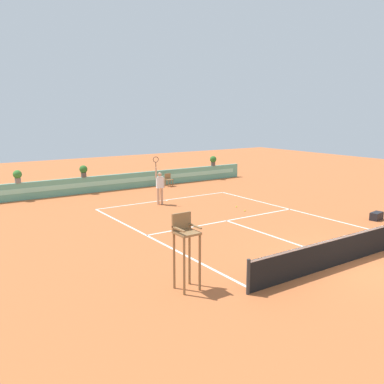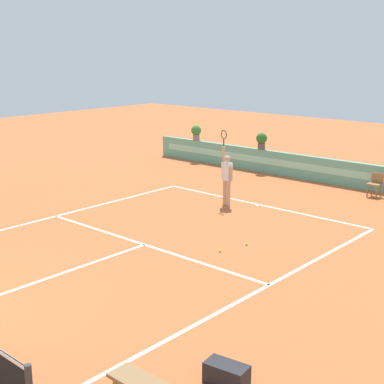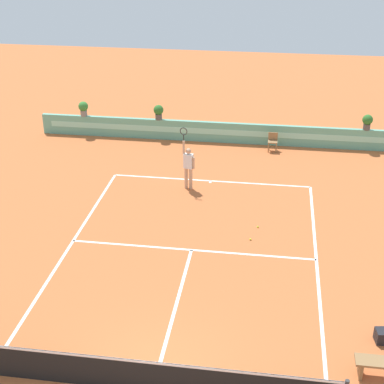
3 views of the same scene
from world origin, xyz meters
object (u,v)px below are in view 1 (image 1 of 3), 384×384
Objects in this scene: tennis_player at (160,185)px; ball_kid_chair at (169,179)px; tennis_ball_near_baseline at (245,211)px; gear_bag at (377,216)px; umpire_chair at (186,242)px; tennis_ball_mid_court at (236,207)px; potted_plant_far_right at (213,160)px; potted_plant_left at (83,170)px; potted_plant_far_left at (17,176)px.

ball_kid_chair is at bearing 54.34° from tennis_player.
gear_bag is at bearing -50.17° from tennis_ball_near_baseline.
tennis_ball_near_baseline is at bearing -93.79° from ball_kid_chair.
tennis_ball_mid_court is (7.72, 6.97, -1.31)m from umpire_chair.
tennis_player reaches higher than gear_bag.
potted_plant_far_right reaches higher than tennis_ball_mid_court.
ball_kid_chair is 1.21× the size of gear_bag.
gear_bag is (11.40, 1.40, -1.16)m from umpire_chair.
ball_kid_chair is at bearing 87.38° from tennis_ball_mid_court.
potted_plant_far_right is (9.82, 0.00, 0.00)m from potted_plant_left.
tennis_player is (-6.62, 8.41, 0.87)m from gear_bag.
ball_kid_chair is 5.68m from potted_plant_left.
gear_bag is 0.27× the size of tennis_player.
umpire_chair reaches higher than ball_kid_chair.
potted_plant_far_left is (-8.77, 9.06, 1.38)m from tennis_ball_near_baseline.
potted_plant_left is at bearing 80.59° from umpire_chair.
gear_bag is 6.07m from tennis_ball_near_baseline.
umpire_chair is at bearing -115.95° from tennis_player.
tennis_player is at bearing 126.15° from tennis_ball_near_baseline.
ball_kid_chair is 12.50× the size of tennis_ball_near_baseline.
tennis_player reaches higher than potted_plant_far_left.
gear_bag is 0.97× the size of potted_plant_left.
potted_plant_far_right is (4.61, 8.16, 1.38)m from tennis_ball_mid_court.
potted_plant_left is (2.51, 15.13, 0.07)m from umpire_chair.
tennis_player is 5.79m from potted_plant_left.
potted_plant_far_right is at bearing 9.73° from ball_kid_chair.
tennis_ball_near_baseline is 1.00× the size of tennis_ball_mid_court.
tennis_ball_near_baseline is at bearing 38.93° from umpire_chair.
gear_bag reaches higher than tennis_ball_mid_court.
tennis_player is 3.57× the size of potted_plant_left.
tennis_ball_near_baseline is (-0.55, -8.33, -0.44)m from ball_kid_chair.
potted_plant_left is (-5.56, 0.73, 0.93)m from ball_kid_chair.
potted_plant_far_left reaches higher than gear_bag.
potted_plant_far_left is at bearing 180.00° from potted_plant_left.
potted_plant_left is 9.82m from potted_plant_far_right.
ball_kid_chair is 1.17× the size of potted_plant_far_left.
potted_plant_left is 1.00× the size of potted_plant_far_right.
gear_bag is at bearing -93.87° from potted_plant_far_right.
tennis_player is at bearing 64.05° from umpire_chair.
tennis_ball_mid_court is 9.47m from potted_plant_far_right.
tennis_player reaches higher than ball_kid_chair.
umpire_chair is 0.83× the size of tennis_player.
potted_plant_far_left is (-8.98, 8.16, 1.38)m from tennis_ball_mid_court.
potted_plant_left is at bearing 122.95° from gear_bag.
potted_plant_far_left is (-1.26, 15.13, 0.07)m from umpire_chair.
ball_kid_chair is at bearing -4.49° from potted_plant_far_left.
tennis_ball_near_baseline is at bearing -61.09° from potted_plant_left.
potted_plant_far_left is 1.00× the size of potted_plant_far_right.
potted_plant_far_left is at bearing 138.65° from tennis_player.
ball_kid_chair is 1.17× the size of potted_plant_far_right.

